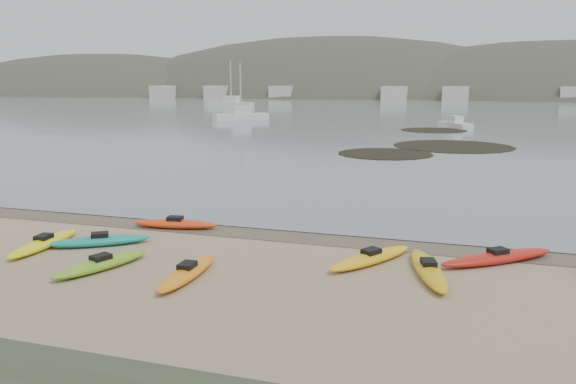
% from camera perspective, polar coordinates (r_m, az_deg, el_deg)
% --- Properties ---
extents(ground, '(600.00, 600.00, 0.00)m').
position_cam_1_polar(ground, '(20.87, 0.00, -4.04)').
color(ground, tan).
rests_on(ground, ground).
extents(wet_sand, '(60.00, 60.00, 0.00)m').
position_cam_1_polar(wet_sand, '(20.59, -0.25, -4.24)').
color(wet_sand, brown).
rests_on(wet_sand, ground).
extents(water, '(1200.00, 1200.00, 0.00)m').
position_cam_1_polar(water, '(319.33, 16.38, 9.80)').
color(water, slate).
rests_on(water, ground).
extents(kayaks, '(24.74, 9.81, 0.34)m').
position_cam_1_polar(kayaks, '(17.86, -6.90, -6.21)').
color(kayaks, red).
rests_on(kayaks, ground).
extents(kelp_mats, '(13.47, 29.62, 0.04)m').
position_cam_1_polar(kelp_mats, '(52.06, 14.44, 4.85)').
color(kelp_mats, black).
rests_on(kelp_mats, water).
extents(moored_boats, '(89.60, 69.74, 1.31)m').
position_cam_1_polar(moored_boats, '(104.75, 13.67, 8.23)').
color(moored_boats, silver).
rests_on(moored_boats, ground).
extents(far_hills, '(550.00, 135.00, 80.00)m').
position_cam_1_polar(far_hills, '(216.86, 26.06, 4.42)').
color(far_hills, '#384235').
rests_on(far_hills, ground).
extents(far_town, '(199.00, 5.00, 4.00)m').
position_cam_1_polar(far_town, '(164.27, 17.47, 9.50)').
color(far_town, beige).
rests_on(far_town, ground).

